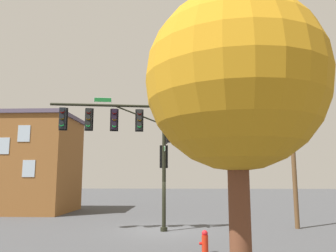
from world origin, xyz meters
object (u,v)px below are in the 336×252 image
at_px(utility_pole, 293,143).
at_px(tree_near, 235,82).
at_px(fire_hydrant, 205,242).
at_px(brick_building, 34,163).
at_px(signal_pole_assembly, 130,133).

xyz_separation_m(utility_pole, tree_near, (5.08, 11.86, 0.07)).
height_order(fire_hydrant, tree_near, tree_near).
relative_size(fire_hydrant, brick_building, 0.11).
relative_size(signal_pole_assembly, brick_building, 0.94).
xyz_separation_m(signal_pole_assembly, tree_near, (-3.86, 10.46, -0.33)).
distance_m(fire_hydrant, brick_building, 18.77).
bearing_deg(tree_near, fire_hydrant, -86.93).
relative_size(signal_pole_assembly, fire_hydrant, 8.70).
relative_size(utility_pole, fire_hydrant, 10.82).
xyz_separation_m(utility_pole, brick_building, (18.08, -7.36, -0.82)).
bearing_deg(utility_pole, signal_pole_assembly, 8.91).
height_order(signal_pole_assembly, fire_hydrant, signal_pole_assembly).
relative_size(fire_hydrant, tree_near, 0.12).
xyz_separation_m(signal_pole_assembly, brick_building, (9.14, -8.76, -1.22)).
bearing_deg(tree_near, signal_pole_assembly, -69.72).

